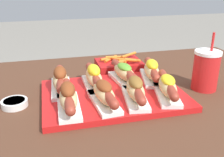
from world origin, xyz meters
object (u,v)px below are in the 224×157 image
(hot_dog_3, at_px, (167,86))
(hot_dog_7, at_px, (152,71))
(hot_dog_0, at_px, (68,97))
(hot_dog_2, at_px, (135,89))
(drink_cup, at_px, (206,70))
(hot_dog_5, at_px, (94,77))
(fries_basket, at_px, (119,65))
(hot_dog_6, at_px, (124,73))
(serving_tray, at_px, (114,95))
(hot_dog_4, at_px, (60,80))
(hot_dog_1, at_px, (104,93))
(sauce_bowl, at_px, (14,103))

(hot_dog_3, distance_m, hot_dog_7, 0.14)
(hot_dog_0, height_order, hot_dog_2, hot_dog_0)
(hot_dog_3, bearing_deg, hot_dog_7, 87.85)
(drink_cup, bearing_deg, hot_dog_5, 169.61)
(drink_cup, distance_m, fries_basket, 0.35)
(hot_dog_2, relative_size, hot_dog_5, 0.99)
(hot_dog_3, distance_m, hot_dog_6, 0.17)
(serving_tray, bearing_deg, hot_dog_2, -53.06)
(hot_dog_2, distance_m, hot_dog_6, 0.14)
(serving_tray, xyz_separation_m, hot_dog_4, (-0.16, 0.06, 0.04))
(hot_dog_1, distance_m, fries_basket, 0.34)
(drink_cup, bearing_deg, hot_dog_4, 171.90)
(hot_dog_2, height_order, hot_dog_5, hot_dog_5)
(hot_dog_3, bearing_deg, fries_basket, 101.23)
(hot_dog_6, bearing_deg, serving_tray, -126.72)
(serving_tray, height_order, hot_dog_6, hot_dog_6)
(hot_dog_1, relative_size, drink_cup, 1.07)
(hot_dog_5, xyz_separation_m, sauce_bowl, (-0.25, -0.04, -0.04))
(hot_dog_1, distance_m, hot_dog_3, 0.20)
(hot_dog_1, distance_m, hot_dog_7, 0.24)
(hot_dog_5, bearing_deg, hot_dog_1, -87.49)
(hot_dog_5, bearing_deg, serving_tray, -49.69)
(hot_dog_0, height_order, hot_dog_7, hot_dog_0)
(hot_dog_1, height_order, hot_dog_7, hot_dog_7)
(fries_basket, bearing_deg, hot_dog_4, -142.37)
(hot_dog_7, xyz_separation_m, drink_cup, (0.16, -0.08, 0.02))
(hot_dog_4, xyz_separation_m, fries_basket, (0.25, 0.19, -0.03))
(sauce_bowl, xyz_separation_m, drink_cup, (0.61, -0.02, 0.06))
(serving_tray, height_order, hot_dog_4, hot_dog_4)
(hot_dog_0, relative_size, hot_dog_3, 1.03)
(hot_dog_1, bearing_deg, sauce_bowl, 162.02)
(hot_dog_5, height_order, hot_dog_7, hot_dog_5)
(hot_dog_3, xyz_separation_m, hot_dog_6, (-0.09, 0.14, -0.00))
(hot_dog_1, xyz_separation_m, hot_dog_4, (-0.11, 0.13, 0.00))
(hot_dog_1, xyz_separation_m, hot_dog_5, (-0.01, 0.13, 0.00))
(hot_dog_2, distance_m, hot_dog_7, 0.17)
(hot_dog_4, relative_size, drink_cup, 1.07)
(serving_tray, xyz_separation_m, hot_dog_7, (0.16, 0.07, 0.04))
(hot_dog_1, bearing_deg, hot_dog_4, 131.87)
(drink_cup, bearing_deg, serving_tray, 178.69)
(hot_dog_1, height_order, hot_dog_6, hot_dog_1)
(hot_dog_2, xyz_separation_m, drink_cup, (0.27, 0.06, 0.02))
(hot_dog_4, xyz_separation_m, hot_dog_6, (0.22, 0.02, -0.00))
(serving_tray, distance_m, hot_dog_6, 0.11)
(hot_dog_2, bearing_deg, fries_basket, 82.96)
(serving_tray, relative_size, sauce_bowl, 5.74)
(serving_tray, relative_size, hot_dog_5, 2.11)
(serving_tray, bearing_deg, hot_dog_1, -124.52)
(serving_tray, xyz_separation_m, hot_dog_6, (0.06, 0.08, 0.04))
(hot_dog_2, relative_size, hot_dog_7, 1.01)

